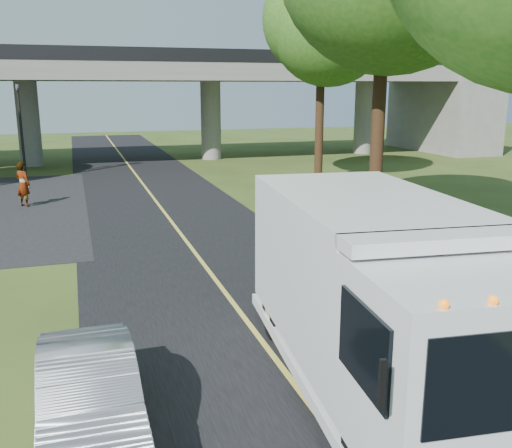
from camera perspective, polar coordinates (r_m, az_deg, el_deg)
name	(u,v)px	position (r m, az deg, el deg)	size (l,w,h in m)	color
ground	(306,400)	(9.81, 5.01, -17.17)	(120.00, 120.00, 0.00)	#304017
road	(188,244)	(18.74, -6.80, -2.01)	(7.00, 90.00, 0.02)	black
lane_line	(188,244)	(18.74, -6.80, -1.95)	(0.12, 90.00, 0.01)	gold
overpass	(122,94)	(39.90, -13.21, 12.55)	(54.00, 10.00, 7.30)	slate
traffic_signal	(20,121)	(33.91, -22.49, 9.48)	(0.18, 0.22, 5.20)	black
tree_right_far	(327,19)	(30.49, 7.13, 19.65)	(5.77, 5.67, 10.99)	#382314
step_van	(382,294)	(9.52, 12.47, -6.82)	(3.58, 7.89, 3.21)	silver
silver_sedan	(89,398)	(8.89, -16.35, -16.34)	(1.38, 3.96, 1.31)	gray
pedestrian	(23,184)	(26.25, -22.27, 3.69)	(0.71, 0.47, 1.94)	gray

